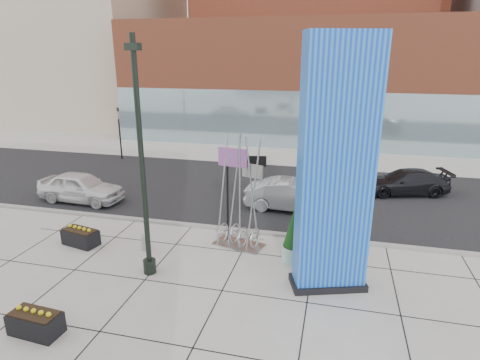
% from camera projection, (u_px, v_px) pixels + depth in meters
% --- Properties ---
extents(ground, '(160.00, 160.00, 0.00)m').
position_uv_depth(ground, '(204.00, 273.00, 15.42)').
color(ground, '#9E9991').
rests_on(ground, ground).
extents(street_asphalt, '(80.00, 12.00, 0.02)m').
position_uv_depth(street_asphalt, '(256.00, 190.00, 24.67)').
color(street_asphalt, black).
rests_on(street_asphalt, ground).
extents(curb_edge, '(80.00, 0.30, 0.12)m').
position_uv_depth(curb_edge, '(231.00, 229.00, 19.11)').
color(curb_edge, gray).
rests_on(curb_edge, ground).
extents(tower_podium, '(34.00, 10.00, 11.00)m').
position_uv_depth(tower_podium, '(303.00, 81.00, 38.52)').
color(tower_podium, '#A84C30').
rests_on(tower_podium, ground).
extents(tower_glass_front, '(34.00, 0.60, 5.00)m').
position_uv_depth(tower_glass_front, '(296.00, 120.00, 34.99)').
color(tower_glass_front, '#8CA5B2').
rests_on(tower_glass_front, ground).
extents(blue_pylon, '(2.86, 1.94, 8.76)m').
position_uv_depth(blue_pylon, '(335.00, 174.00, 13.31)').
color(blue_pylon, '#0C3BBF').
rests_on(blue_pylon, ground).
extents(lamp_post, '(0.58, 0.48, 8.72)m').
position_uv_depth(lamp_post, '(143.00, 185.00, 14.38)').
color(lamp_post, black).
rests_on(lamp_post, ground).
extents(public_art_sculpture, '(2.37, 1.57, 4.94)m').
position_uv_depth(public_art_sculpture, '(239.00, 218.00, 17.28)').
color(public_art_sculpture, '#A2A4A6').
rests_on(public_art_sculpture, ground).
extents(concrete_bollard, '(0.34, 0.34, 0.67)m').
position_uv_depth(concrete_bollard, '(146.00, 242.00, 17.17)').
color(concrete_bollard, gray).
rests_on(concrete_bollard, ground).
extents(overhead_street_sign, '(1.79, 0.52, 3.82)m').
position_uv_depth(overhead_street_sign, '(242.00, 169.00, 17.41)').
color(overhead_street_sign, black).
rests_on(overhead_street_sign, ground).
extents(round_planter_east, '(1.04, 1.04, 2.60)m').
position_uv_depth(round_planter_east, '(331.00, 219.00, 17.33)').
color(round_planter_east, '#96CAC0').
rests_on(round_planter_east, ground).
extents(round_planter_mid, '(0.95, 0.95, 2.39)m').
position_uv_depth(round_planter_mid, '(294.00, 235.00, 16.02)').
color(round_planter_mid, '#96CAC0').
rests_on(round_planter_mid, ground).
extents(round_planter_west, '(0.97, 0.97, 2.43)m').
position_uv_depth(round_planter_west, '(312.00, 219.00, 17.54)').
color(round_planter_west, '#96CAC0').
rests_on(round_planter_west, ground).
extents(box_planter_north, '(1.71, 1.10, 0.87)m').
position_uv_depth(box_planter_north, '(81.00, 236.00, 17.61)').
color(box_planter_north, black).
rests_on(box_planter_north, ground).
extents(box_planter_south, '(1.60, 0.88, 0.85)m').
position_uv_depth(box_planter_south, '(35.00, 322.00, 12.00)').
color(box_planter_south, black).
rests_on(box_planter_south, ground).
extents(car_white_west, '(4.98, 2.21, 1.67)m').
position_uv_depth(car_white_west, '(81.00, 187.00, 22.66)').
color(car_white_west, silver).
rests_on(car_white_west, ground).
extents(car_silver_mid, '(4.99, 1.87, 1.63)m').
position_uv_depth(car_silver_mid, '(292.00, 196.00, 21.39)').
color(car_silver_mid, '#9CA0A3').
rests_on(car_silver_mid, ground).
extents(car_dark_east, '(5.40, 3.28, 1.46)m').
position_uv_depth(car_dark_east, '(405.00, 182.00, 23.89)').
color(car_dark_east, black).
rests_on(car_dark_east, ground).
extents(traffic_signal, '(0.15, 0.18, 4.10)m').
position_uv_depth(traffic_signal, '(120.00, 131.00, 31.34)').
color(traffic_signal, black).
rests_on(traffic_signal, ground).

